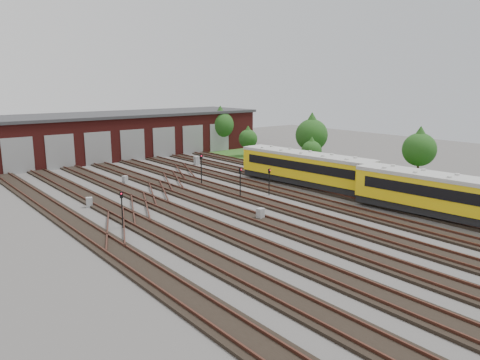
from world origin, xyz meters
TOP-DOWN VIEW (x-y plane):
  - ground at (0.00, 0.00)m, footprint 120.00×120.00m
  - track_network at (-0.17, 0.59)m, footprint 30.40×70.00m
  - maintenance_shed at (-0.01, 39.97)m, footprint 51.00×12.50m
  - grass_verge at (19.00, 10.00)m, footprint 8.00×55.00m
  - metro_train at (10.00, -8.51)m, footprint 4.25×48.14m
  - signal_mast_0 at (-11.39, 6.06)m, footprint 0.28×0.27m
  - signal_mast_1 at (1.26, 7.54)m, footprint 0.29×0.28m
  - signal_mast_2 at (4.34, 6.88)m, footprint 0.25×0.24m
  - signal_mast_3 at (1.48, 14.49)m, footprint 0.30×0.28m
  - relay_cabinet_0 at (-11.17, 13.50)m, footprint 0.66×0.60m
  - relay_cabinet_1 at (-4.43, 20.68)m, footprint 0.64×0.59m
  - relay_cabinet_2 at (-1.73, 1.16)m, footprint 0.65×0.57m
  - relay_cabinet_3 at (8.31, 25.82)m, footprint 0.71×0.61m
  - relay_cabinet_4 at (12.87, 12.01)m, footprint 0.66×0.58m
  - tree_0 at (18.98, 35.00)m, footprint 4.34×4.34m
  - tree_1 at (18.20, 27.00)m, footprint 2.78×2.78m
  - tree_2 at (20.17, 16.13)m, footprint 4.25×4.25m
  - tree_3 at (17.53, 13.62)m, footprint 2.57×2.57m
  - tree_4 at (22.20, 1.73)m, footprint 3.74×3.74m
  - bush_0 at (17.68, -4.66)m, footprint 1.58×1.58m
  - bush_1 at (19.93, 13.62)m, footprint 1.25×1.25m
  - bush_2 at (18.88, 17.17)m, footprint 1.29×1.29m

SIDE VIEW (x-z plane):
  - ground at x=0.00m, z-range 0.00..0.00m
  - grass_verge at x=19.00m, z-range 0.00..0.05m
  - track_network at x=-0.17m, z-range -0.06..0.27m
  - relay_cabinet_1 at x=-4.43m, z-range 0.00..0.87m
  - relay_cabinet_0 at x=-11.17m, z-range 0.00..0.91m
  - relay_cabinet_2 at x=-1.73m, z-range 0.00..0.95m
  - relay_cabinet_4 at x=12.87m, z-range 0.00..0.97m
  - relay_cabinet_3 at x=8.31m, z-range 0.00..1.13m
  - bush_1 at x=19.93m, z-range 0.00..1.25m
  - bush_2 at x=18.88m, z-range 0.00..1.29m
  - bush_0 at x=17.68m, z-range 0.00..1.58m
  - signal_mast_2 at x=4.34m, z-range 0.38..3.04m
  - signal_mast_0 at x=-11.39m, z-range 0.41..3.27m
  - signal_mast_1 at x=1.26m, z-range 0.43..3.42m
  - metro_train at x=10.00m, z-range 0.37..3.67m
  - signal_mast_3 at x=1.48m, z-range 0.48..3.93m
  - tree_3 at x=17.53m, z-range 0.60..4.86m
  - tree_1 at x=18.20m, z-range 0.66..5.27m
  - maintenance_shed at x=-0.01m, z-range 0.03..6.38m
  - tree_4 at x=22.20m, z-range 0.88..7.07m
  - tree_2 at x=20.17m, z-range 1.00..8.05m
  - tree_0 at x=18.98m, z-range 1.03..8.22m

